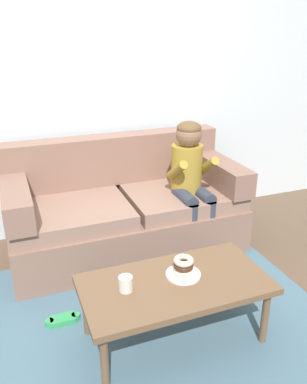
{
  "coord_description": "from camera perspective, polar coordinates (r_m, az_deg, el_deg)",
  "views": [
    {
      "loc": [
        -0.73,
        -2.12,
        1.79
      ],
      "look_at": [
        0.25,
        0.45,
        0.65
      ],
      "focal_mm": 37.25,
      "sensor_mm": 36.0,
      "label": 1
    }
  ],
  "objects": [
    {
      "name": "ground",
      "position": [
        2.87,
        -1.54,
        -16.1
      ],
      "size": [
        10.0,
        10.0,
        0.0
      ],
      "primitive_type": "plane",
      "color": "brown"
    },
    {
      "name": "wall_back",
      "position": [
        3.62,
        -9.54,
        16.03
      ],
      "size": [
        8.0,
        0.1,
        2.8
      ],
      "primitive_type": "cube",
      "color": "silver",
      "rests_on": "ground"
    },
    {
      "name": "area_rug",
      "position": [
        2.69,
        0.35,
        -19.12
      ],
      "size": [
        2.32,
        2.09,
        0.01
      ],
      "primitive_type": "cube",
      "color": "#476675",
      "rests_on": "ground"
    },
    {
      "name": "couch",
      "position": [
        3.42,
        -4.13,
        -2.67
      ],
      "size": [
        1.92,
        0.9,
        0.93
      ],
      "color": "#846051",
      "rests_on": "ground"
    },
    {
      "name": "coffee_table",
      "position": [
        2.41,
        3.1,
        -13.52
      ],
      "size": [
        1.1,
        0.57,
        0.42
      ],
      "color": "brown",
      "rests_on": "ground"
    },
    {
      "name": "person_child",
      "position": [
        3.29,
        5.34,
        2.49
      ],
      "size": [
        0.34,
        0.58,
        1.1
      ],
      "color": "olive",
      "rests_on": "ground"
    },
    {
      "name": "plate",
      "position": [
        2.43,
        4.27,
        -11.68
      ],
      "size": [
        0.21,
        0.21,
        0.01
      ],
      "primitive_type": "cylinder",
      "color": "white",
      "rests_on": "coffee_table"
    },
    {
      "name": "donut",
      "position": [
        2.42,
        4.29,
        -11.19
      ],
      "size": [
        0.14,
        0.14,
        0.04
      ],
      "primitive_type": "torus",
      "rotation": [
        0.0,
        0.0,
        0.21
      ],
      "color": "beige",
      "rests_on": "plate"
    },
    {
      "name": "donut_second",
      "position": [
        2.4,
        4.31,
        -10.48
      ],
      "size": [
        0.16,
        0.16,
        0.04
      ],
      "primitive_type": "torus",
      "rotation": [
        0.0,
        0.0,
        2.09
      ],
      "color": "#422619",
      "rests_on": "donut"
    },
    {
      "name": "donut_third",
      "position": [
        2.38,
        4.34,
        -9.75
      ],
      "size": [
        0.16,
        0.16,
        0.04
      ],
      "primitive_type": "torus",
      "rotation": [
        0.0,
        0.0,
        1.17
      ],
      "color": "beige",
      "rests_on": "donut_second"
    },
    {
      "name": "mug",
      "position": [
        2.29,
        -4.01,
        -12.96
      ],
      "size": [
        0.08,
        0.08,
        0.09
      ],
      "primitive_type": "cylinder",
      "color": "silver",
      "rests_on": "coffee_table"
    },
    {
      "name": "toy_controller",
      "position": [
        2.79,
        -12.83,
        -17.48
      ],
      "size": [
        0.23,
        0.09,
        0.05
      ],
      "rotation": [
        0.0,
        0.0,
        0.22
      ],
      "color": "#339E56",
      "rests_on": "ground"
    }
  ]
}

